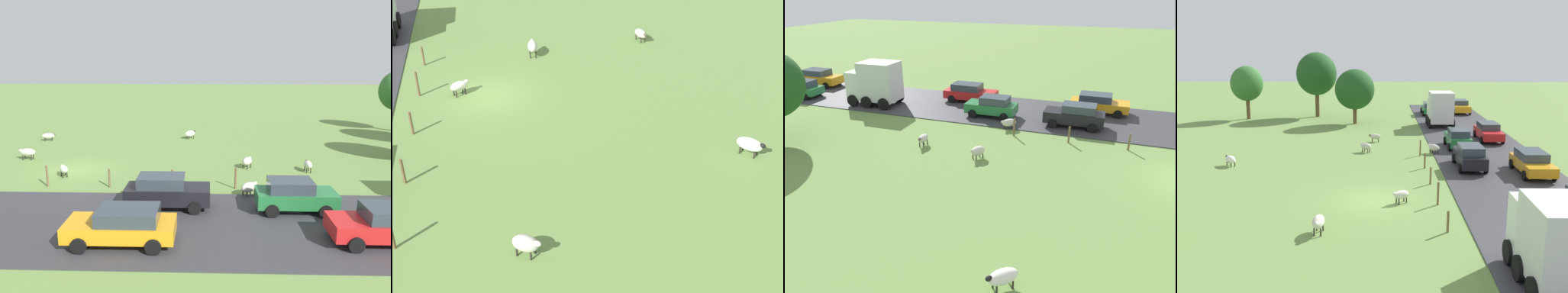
% 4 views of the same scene
% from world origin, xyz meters
% --- Properties ---
extents(road_strip, '(8.00, 80.00, 0.06)m').
position_xyz_m(road_strip, '(8.58, 0.00, 0.03)').
color(road_strip, '#38383D').
rests_on(road_strip, ground_plane).
extents(sheep_0, '(1.17, 1.18, 0.76)m').
position_xyz_m(sheep_0, '(-10.32, 7.12, 0.49)').
color(sheep_0, white).
rests_on(sheep_0, ground_plane).
extents(sheep_2, '(1.10, 1.16, 0.77)m').
position_xyz_m(sheep_2, '(4.63, 11.03, 0.49)').
color(sheep_2, beige).
rests_on(sheep_2, ground_plane).
extents(sheep_3, '(1.09, 0.48, 0.73)m').
position_xyz_m(sheep_3, '(-0.07, 15.40, 0.49)').
color(sheep_3, beige).
rests_on(sheep_3, ground_plane).
extents(sheep_6, '(1.08, 0.96, 0.77)m').
position_xyz_m(sheep_6, '(-0.77, 11.44, 0.49)').
color(sheep_6, beige).
rests_on(sheep_6, ground_plane).
extents(fence_post_2, '(0.12, 0.12, 1.10)m').
position_xyz_m(fence_post_2, '(3.49, 3.03, 0.55)').
color(fence_post_2, brown).
rests_on(fence_post_2, ground_plane).
extents(fence_post_3, '(0.12, 0.12, 1.10)m').
position_xyz_m(fence_post_3, '(3.49, 6.70, 0.55)').
color(fence_post_3, brown).
rests_on(fence_post_3, ground_plane).
extents(fence_post_4, '(0.12, 0.12, 1.25)m').
position_xyz_m(fence_post_4, '(3.49, 10.37, 0.62)').
color(fence_post_4, brown).
rests_on(fence_post_4, ground_plane).
extents(truck_1, '(2.64, 4.17, 3.62)m').
position_xyz_m(truck_1, '(6.68, 23.24, 1.93)').
color(truck_1, white).
rests_on(truck_1, road_strip).
extents(car_0, '(1.94, 4.20, 1.67)m').
position_xyz_m(car_0, '(6.61, 6.69, 0.92)').
color(car_0, black).
rests_on(car_0, road_strip).
extents(car_2, '(2.05, 4.13, 1.51)m').
position_xyz_m(car_2, '(6.50, 31.27, 0.85)').
color(car_2, '#237238').
rests_on(car_2, road_strip).
extents(car_3, '(2.04, 4.48, 1.56)m').
position_xyz_m(car_3, '(10.10, 16.08, 0.87)').
color(car_3, red).
rests_on(car_3, road_strip).
extents(car_5, '(2.16, 4.43, 1.62)m').
position_xyz_m(car_5, '(10.39, 32.45, 0.90)').
color(car_5, orange).
rests_on(car_5, road_strip).
extents(car_6, '(1.96, 3.86, 1.59)m').
position_xyz_m(car_6, '(6.86, 12.99, 0.88)').
color(car_6, '#237238').
rests_on(car_6, road_strip).
extents(car_7, '(2.11, 4.45, 1.51)m').
position_xyz_m(car_7, '(10.49, 5.33, 0.85)').
color(car_7, orange).
rests_on(car_7, road_strip).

